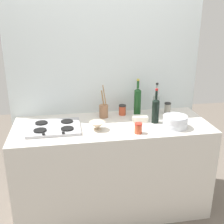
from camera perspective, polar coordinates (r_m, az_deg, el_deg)
ground_plane at (r=3.03m, az=0.00°, el=-18.46°), size 6.00×6.00×0.00m
counter_block at (r=2.78m, az=0.00°, el=-11.14°), size 1.80×0.70×0.90m
backsplash_panel at (r=2.85m, az=-1.29°, el=4.99°), size 1.90×0.06×2.30m
stovetop_hob at (r=2.53m, az=-11.72°, el=-3.06°), size 0.46×0.38×0.04m
plate_stack at (r=2.55m, az=12.79°, el=-1.93°), size 0.22×0.22×0.11m
wine_bottle_leftmost at (r=2.79m, az=8.98°, el=1.71°), size 0.07×0.07×0.33m
wine_bottle_mid_left at (r=2.76m, az=5.22°, el=2.20°), size 0.07×0.07×0.37m
wine_bottle_mid_right at (r=2.60m, az=8.88°, el=0.41°), size 0.07×0.07×0.33m
mixing_bowl at (r=2.45m, az=-3.04°, el=-2.75°), size 0.14×0.14×0.07m
butter_dish at (r=2.66m, az=5.71°, el=-1.32°), size 0.16×0.10×0.05m
utensil_crock at (r=2.72m, az=-1.71°, el=0.30°), size 0.09×0.09×0.32m
condiment_jar_front at (r=2.80m, az=2.12°, el=0.45°), size 0.07×0.07×0.10m
condiment_jar_rear at (r=2.38m, az=5.39°, el=-3.31°), size 0.07×0.07×0.09m
condiment_jar_spare at (r=2.90m, az=11.26°, el=0.86°), size 0.07×0.07×0.11m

